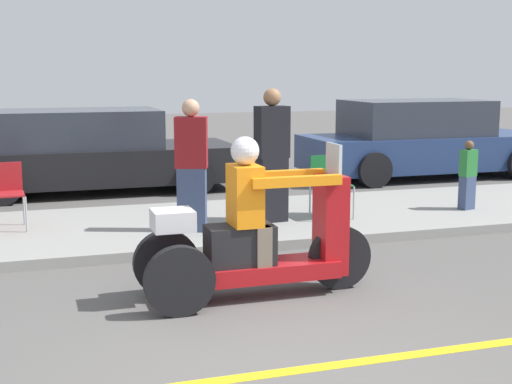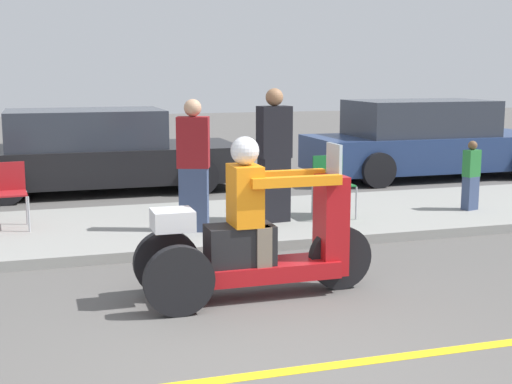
{
  "view_description": "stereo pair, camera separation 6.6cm",
  "coord_description": "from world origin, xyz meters",
  "px_view_note": "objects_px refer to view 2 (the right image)",
  "views": [
    {
      "loc": [
        -1.58,
        -4.41,
        2.08
      ],
      "look_at": [
        0.36,
        1.67,
        0.99
      ],
      "focal_mm": 50.0,
      "sensor_mm": 36.0,
      "label": 1
    },
    {
      "loc": [
        -1.51,
        -4.43,
        2.08
      ],
      "look_at": [
        0.36,
        1.67,
        0.99
      ],
      "focal_mm": 50.0,
      "sensor_mm": 36.0,
      "label": 2
    }
  ],
  "objects_px": {
    "motorcycle_trike": "(256,240)",
    "folding_chair_curbside": "(8,188)",
    "parked_car_lot_left": "(95,152)",
    "spectator_far_back": "(274,158)",
    "parked_car_lot_center": "(426,141)",
    "spectator_by_tree": "(194,168)",
    "spectator_end_of_line": "(471,177)",
    "folding_chair_set_back": "(331,179)"
  },
  "relations": [
    {
      "from": "spectator_end_of_line",
      "to": "parked_car_lot_left",
      "type": "relative_size",
      "value": 0.21
    },
    {
      "from": "folding_chair_curbside",
      "to": "parked_car_lot_center",
      "type": "bearing_deg",
      "value": 21.44
    },
    {
      "from": "spectator_end_of_line",
      "to": "folding_chair_curbside",
      "type": "distance_m",
      "value": 6.27
    },
    {
      "from": "spectator_by_tree",
      "to": "parked_car_lot_center",
      "type": "distance_m",
      "value": 6.7
    },
    {
      "from": "folding_chair_set_back",
      "to": "spectator_far_back",
      "type": "bearing_deg",
      "value": -174.42
    },
    {
      "from": "motorcycle_trike",
      "to": "spectator_end_of_line",
      "type": "distance_m",
      "value": 4.71
    },
    {
      "from": "spectator_by_tree",
      "to": "folding_chair_curbside",
      "type": "distance_m",
      "value": 2.37
    },
    {
      "from": "motorcycle_trike",
      "to": "parked_car_lot_left",
      "type": "xyz_separation_m",
      "value": [
        -0.93,
        6.48,
        0.13
      ]
    },
    {
      "from": "motorcycle_trike",
      "to": "spectator_end_of_line",
      "type": "bearing_deg",
      "value": 32.62
    },
    {
      "from": "spectator_by_tree",
      "to": "folding_chair_curbside",
      "type": "height_order",
      "value": "spectator_by_tree"
    },
    {
      "from": "spectator_far_back",
      "to": "folding_chair_set_back",
      "type": "relative_size",
      "value": 2.12
    },
    {
      "from": "spectator_end_of_line",
      "to": "parked_car_lot_left",
      "type": "distance_m",
      "value": 6.29
    },
    {
      "from": "folding_chair_set_back",
      "to": "parked_car_lot_left",
      "type": "xyz_separation_m",
      "value": [
        -2.82,
        3.78,
        0.05
      ]
    },
    {
      "from": "spectator_end_of_line",
      "to": "parked_car_lot_center",
      "type": "xyz_separation_m",
      "value": [
        1.44,
        3.69,
        0.12
      ]
    },
    {
      "from": "spectator_by_tree",
      "to": "folding_chair_curbside",
      "type": "bearing_deg",
      "value": 159.1
    },
    {
      "from": "folding_chair_set_back",
      "to": "folding_chair_curbside",
      "type": "bearing_deg",
      "value": 172.95
    },
    {
      "from": "parked_car_lot_left",
      "to": "spectator_far_back",
      "type": "bearing_deg",
      "value": -62.83
    },
    {
      "from": "folding_chair_set_back",
      "to": "parked_car_lot_center",
      "type": "bearing_deg",
      "value": 45.1
    },
    {
      "from": "folding_chair_curbside",
      "to": "spectator_end_of_line",
      "type": "bearing_deg",
      "value": -6.19
    },
    {
      "from": "motorcycle_trike",
      "to": "parked_car_lot_left",
      "type": "bearing_deg",
      "value": 98.16
    },
    {
      "from": "folding_chair_set_back",
      "to": "parked_car_lot_left",
      "type": "distance_m",
      "value": 4.72
    },
    {
      "from": "spectator_far_back",
      "to": "parked_car_lot_center",
      "type": "distance_m",
      "value": 5.67
    },
    {
      "from": "folding_chair_curbside",
      "to": "parked_car_lot_center",
      "type": "height_order",
      "value": "parked_car_lot_center"
    },
    {
      "from": "parked_car_lot_center",
      "to": "parked_car_lot_left",
      "type": "bearing_deg",
      "value": 177.77
    },
    {
      "from": "parked_car_lot_center",
      "to": "folding_chair_set_back",
      "type": "bearing_deg",
      "value": -134.9
    },
    {
      "from": "parked_car_lot_left",
      "to": "parked_car_lot_center",
      "type": "height_order",
      "value": "parked_car_lot_center"
    },
    {
      "from": "spectator_by_tree",
      "to": "spectator_far_back",
      "type": "bearing_deg",
      "value": 12.16
    },
    {
      "from": "parked_car_lot_left",
      "to": "parked_car_lot_center",
      "type": "relative_size",
      "value": 0.98
    },
    {
      "from": "spectator_end_of_line",
      "to": "parked_car_lot_center",
      "type": "bearing_deg",
      "value": 68.63
    },
    {
      "from": "spectator_by_tree",
      "to": "folding_chair_curbside",
      "type": "relative_size",
      "value": 1.98
    },
    {
      "from": "folding_chair_curbside",
      "to": "parked_car_lot_left",
      "type": "distance_m",
      "value": 3.53
    },
    {
      "from": "folding_chair_curbside",
      "to": "parked_car_lot_left",
      "type": "bearing_deg",
      "value": 67.72
    },
    {
      "from": "motorcycle_trike",
      "to": "folding_chair_curbside",
      "type": "height_order",
      "value": "motorcycle_trike"
    },
    {
      "from": "motorcycle_trike",
      "to": "spectator_by_tree",
      "type": "height_order",
      "value": "spectator_by_tree"
    },
    {
      "from": "spectator_end_of_line",
      "to": "spectator_far_back",
      "type": "bearing_deg",
      "value": 178.44
    },
    {
      "from": "spectator_far_back",
      "to": "parked_car_lot_left",
      "type": "height_order",
      "value": "spectator_far_back"
    },
    {
      "from": "spectator_by_tree",
      "to": "folding_chair_set_back",
      "type": "relative_size",
      "value": 1.98
    },
    {
      "from": "motorcycle_trike",
      "to": "parked_car_lot_center",
      "type": "bearing_deg",
      "value": 49.02
    },
    {
      "from": "motorcycle_trike",
      "to": "spectator_far_back",
      "type": "distance_m",
      "value": 2.85
    },
    {
      "from": "motorcycle_trike",
      "to": "folding_chair_curbside",
      "type": "bearing_deg",
      "value": 125.16
    },
    {
      "from": "parked_car_lot_center",
      "to": "spectator_end_of_line",
      "type": "bearing_deg",
      "value": -111.37
    },
    {
      "from": "spectator_end_of_line",
      "to": "folding_chair_set_back",
      "type": "relative_size",
      "value": 1.2
    }
  ]
}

